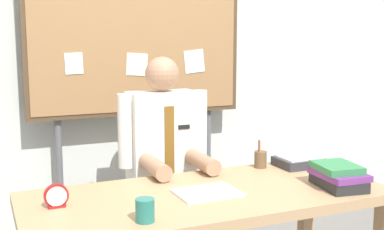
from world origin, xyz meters
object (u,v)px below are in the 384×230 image
person (164,179)px  open_notebook (207,193)px  desk (207,209)px  book_stack (338,176)px  pen_holder (260,159)px  bulletin_board (137,26)px  paper_tray (299,161)px  coffee_mug (145,210)px  desk_clock (56,197)px

person → open_notebook: (-0.01, -0.64, 0.11)m
desk → book_stack: size_ratio=5.97×
open_notebook → pen_holder: (0.48, 0.32, 0.04)m
bulletin_board → pen_holder: 1.20m
desk → book_stack: bearing=-16.3°
desk → paper_tray: paper_tray is taller
bulletin_board → pen_holder: bulletin_board is taller
book_stack → coffee_mug: book_stack is taller
bulletin_board → open_notebook: bearing=-90.6°
book_stack → open_notebook: 0.66m
pen_holder → coffee_mug: bearing=-147.9°
book_stack → open_notebook: bearing=165.7°
pen_holder → desk: bearing=-148.0°
paper_tray → desk_clock: bearing=-173.1°
open_notebook → desk_clock: 0.69m
desk → desk_clock: (-0.70, 0.07, 0.13)m
desk → coffee_mug: size_ratio=18.24×
person → pen_holder: person is taller
desk_clock → coffee_mug: (0.30, -0.31, -0.00)m
person → pen_holder: (0.47, -0.32, 0.15)m
bulletin_board → open_notebook: bulletin_board is taller
person → book_stack: person is taller
book_stack → pen_holder: pen_holder is taller
book_stack → bulletin_board: bearing=116.2°
desk → desk_clock: size_ratio=16.36×
desk_clock → coffee_mug: 0.44m
desk → pen_holder: (0.47, 0.30, 0.14)m
coffee_mug → desk: bearing=32.1°
bulletin_board → desk_clock: bearing=-124.2°
desk → book_stack: (0.63, -0.18, 0.14)m
open_notebook → pen_holder: 0.58m
book_stack → pen_holder: (-0.16, 0.48, -0.01)m
book_stack → pen_holder: 0.50m
bulletin_board → coffee_mug: size_ratio=22.74×
book_stack → pen_holder: size_ratio=1.84×
pen_holder → book_stack: bearing=-71.8°
book_stack → desk: bearing=163.7°
desk_clock → coffee_mug: desk_clock is taller
bulletin_board → pen_holder: size_ratio=13.66×
open_notebook → paper_tray: (0.71, 0.26, 0.02)m
book_stack → paper_tray: (0.07, 0.42, -0.03)m
coffee_mug → bulletin_board: bearing=73.6°
open_notebook → coffee_mug: bearing=-149.2°
pen_holder → paper_tray: bearing=-15.0°
person → desk_clock: person is taller
bulletin_board → paper_tray: (0.70, -0.86, -0.79)m
desk_clock → pen_holder: size_ratio=0.67×
desk_clock → paper_tray: size_ratio=0.41×
pen_holder → paper_tray: 0.23m
paper_tray → bulletin_board: bearing=128.9°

